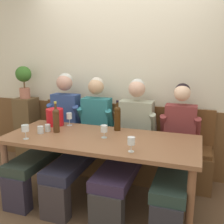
% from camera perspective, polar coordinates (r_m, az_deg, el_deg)
% --- Properties ---
extents(ground_plane, '(6.80, 6.80, 0.02)m').
position_cam_1_polar(ground_plane, '(2.97, -3.42, -20.47)').
color(ground_plane, brown).
rests_on(ground_plane, ground).
extents(room_wall_back, '(6.80, 0.08, 2.80)m').
position_cam_1_polar(room_wall_back, '(3.51, 3.08, 9.32)').
color(room_wall_back, beige).
rests_on(room_wall_back, ground).
extents(wood_wainscot_panel, '(6.80, 0.03, 0.91)m').
position_cam_1_polar(wood_wainscot_panel, '(3.65, 2.66, -5.73)').
color(wood_wainscot_panel, brown).
rests_on(wood_wainscot_panel, ground).
extents(wall_bench, '(2.34, 0.42, 0.94)m').
position_cam_1_polar(wall_bench, '(3.52, 1.66, -9.45)').
color(wall_bench, brown).
rests_on(wall_bench, ground).
extents(dining_table, '(2.04, 0.84, 0.75)m').
position_cam_1_polar(dining_table, '(2.76, -2.67, -7.30)').
color(dining_table, brown).
rests_on(dining_table, ground).
extents(person_center_right_seat, '(0.47, 1.29, 1.35)m').
position_cam_1_polar(person_center_right_seat, '(3.38, -12.81, -3.91)').
color(person_center_right_seat, '#2C2738').
rests_on(person_center_right_seat, ground).
extents(person_right_seat, '(0.48, 1.29, 1.31)m').
position_cam_1_polar(person_right_seat, '(3.18, -5.78, -5.23)').
color(person_right_seat, '#352E32').
rests_on(person_right_seat, ground).
extents(person_left_seat, '(0.52, 1.29, 1.31)m').
position_cam_1_polar(person_left_seat, '(3.01, 3.77, -6.22)').
color(person_left_seat, '#343233').
rests_on(person_left_seat, ground).
extents(person_center_left_seat, '(0.47, 1.28, 1.28)m').
position_cam_1_polar(person_center_left_seat, '(2.91, 14.04, -7.83)').
color(person_center_left_seat, '#2C2B33').
rests_on(person_center_left_seat, ground).
extents(ice_bucket, '(0.21, 0.21, 0.20)m').
position_cam_1_polar(ice_bucket, '(3.23, -12.45, -1.09)').
color(ice_bucket, red).
rests_on(ice_bucket, dining_table).
extents(wine_bottle_green_tall, '(0.08, 0.08, 0.35)m').
position_cam_1_polar(wine_bottle_green_tall, '(2.94, 1.18, -1.19)').
color(wine_bottle_green_tall, '#3B220B').
rests_on(wine_bottle_green_tall, dining_table).
extents(wine_bottle_clear_water, '(0.07, 0.07, 0.35)m').
position_cam_1_polar(wine_bottle_clear_water, '(2.93, -12.21, -1.59)').
color(wine_bottle_clear_water, '#462B16').
rests_on(wine_bottle_clear_water, dining_table).
extents(wine_glass_near_bucket, '(0.07, 0.07, 0.16)m').
position_cam_1_polar(wine_glass_near_bucket, '(3.18, -9.39, -1.01)').
color(wine_glass_near_bucket, silver).
rests_on(wine_glass_near_bucket, dining_table).
extents(wine_glass_mid_left, '(0.08, 0.08, 0.15)m').
position_cam_1_polar(wine_glass_mid_left, '(2.80, -18.56, -3.48)').
color(wine_glass_mid_left, silver).
rests_on(wine_glass_mid_left, dining_table).
extents(wine_glass_by_bottle, '(0.07, 0.07, 0.13)m').
position_cam_1_polar(wine_glass_by_bottle, '(2.70, -1.76, -3.76)').
color(wine_glass_by_bottle, silver).
rests_on(wine_glass_by_bottle, dining_table).
extents(wine_glass_mid_right, '(0.07, 0.07, 0.14)m').
position_cam_1_polar(wine_glass_mid_right, '(2.33, 4.26, -6.53)').
color(wine_glass_mid_right, silver).
rests_on(wine_glass_mid_right, dining_table).
extents(water_tumbler_center, '(0.07, 0.07, 0.08)m').
position_cam_1_polar(water_tumbler_center, '(2.96, -15.45, -3.79)').
color(water_tumbler_center, silver).
rests_on(water_tumbler_center, dining_table).
extents(water_tumbler_left, '(0.06, 0.06, 0.08)m').
position_cam_1_polar(water_tumbler_left, '(3.01, -13.96, -3.40)').
color(water_tumbler_left, silver).
rests_on(water_tumbler_left, dining_table).
extents(corner_pedestal, '(0.28, 0.28, 0.97)m').
position_cam_1_polar(corner_pedestal, '(4.13, -18.06, -3.69)').
color(corner_pedestal, brown).
rests_on(corner_pedestal, ground).
extents(potted_plant, '(0.23, 0.23, 0.47)m').
position_cam_1_polar(potted_plant, '(3.99, -18.85, 7.02)').
color(potted_plant, '#B06B56').
rests_on(potted_plant, corner_pedestal).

